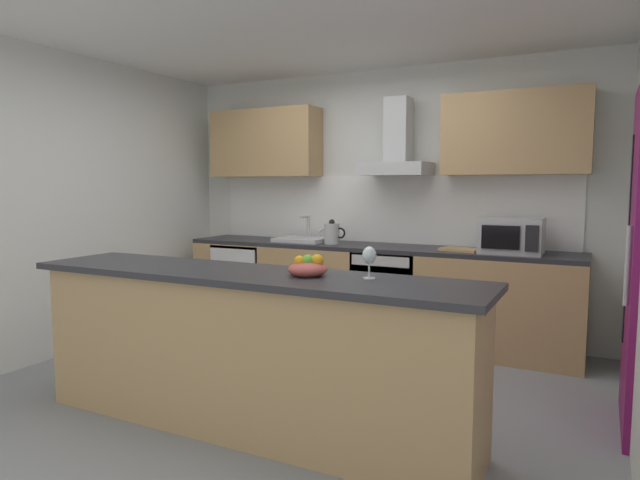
# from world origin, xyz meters

# --- Properties ---
(ground) EXTENTS (5.31, 4.67, 0.02)m
(ground) POSITION_xyz_m (0.00, 0.00, -0.01)
(ground) COLOR gray
(ceiling) EXTENTS (5.31, 4.67, 0.02)m
(ceiling) POSITION_xyz_m (0.00, 0.00, 2.61)
(ceiling) COLOR white
(wall_back) EXTENTS (5.31, 0.12, 2.60)m
(wall_back) POSITION_xyz_m (0.00, 1.89, 1.30)
(wall_back) COLOR silver
(wall_back) RESTS_ON ground
(wall_left) EXTENTS (0.12, 4.67, 2.60)m
(wall_left) POSITION_xyz_m (-2.21, 0.00, 1.30)
(wall_left) COLOR silver
(wall_left) RESTS_ON ground
(backsplash_tile) EXTENTS (3.66, 0.02, 0.66)m
(backsplash_tile) POSITION_xyz_m (0.00, 1.82, 1.23)
(backsplash_tile) COLOR white
(counter_back) EXTENTS (3.79, 0.60, 0.90)m
(counter_back) POSITION_xyz_m (0.00, 1.51, 0.45)
(counter_back) COLOR tan
(counter_back) RESTS_ON ground
(counter_island) EXTENTS (2.88, 0.64, 0.96)m
(counter_island) POSITION_xyz_m (0.10, -0.69, 0.49)
(counter_island) COLOR tan
(counter_island) RESTS_ON ground
(upper_cabinets) EXTENTS (3.74, 0.32, 0.70)m
(upper_cabinets) POSITION_xyz_m (-0.00, 1.66, 1.91)
(upper_cabinets) COLOR tan
(side_door) EXTENTS (0.08, 0.85, 2.05)m
(side_door) POSITION_xyz_m (2.14, 0.40, 1.03)
(side_door) COLOR #7A1456
(side_door) RESTS_ON ground
(oven) EXTENTS (0.60, 0.62, 0.80)m
(oven) POSITION_xyz_m (0.22, 1.49, 0.46)
(oven) COLOR slate
(oven) RESTS_ON ground
(refrigerator) EXTENTS (0.58, 0.60, 0.85)m
(refrigerator) POSITION_xyz_m (-1.38, 1.49, 0.43)
(refrigerator) COLOR white
(refrigerator) RESTS_ON ground
(microwave) EXTENTS (0.50, 0.38, 0.30)m
(microwave) POSITION_xyz_m (1.29, 1.46, 1.05)
(microwave) COLOR #B7BABC
(microwave) RESTS_ON counter_back
(sink) EXTENTS (0.50, 0.40, 0.26)m
(sink) POSITION_xyz_m (-0.72, 1.50, 0.93)
(sink) COLOR silver
(sink) RESTS_ON counter_back
(kettle) EXTENTS (0.29, 0.15, 0.24)m
(kettle) POSITION_xyz_m (-0.37, 1.45, 1.01)
(kettle) COLOR #B7BABC
(kettle) RESTS_ON counter_back
(range_hood) EXTENTS (0.62, 0.45, 0.72)m
(range_hood) POSITION_xyz_m (0.22, 1.62, 1.79)
(range_hood) COLOR #B7BABC
(wine_glass) EXTENTS (0.08, 0.08, 0.18)m
(wine_glass) POSITION_xyz_m (0.84, -0.59, 1.09)
(wine_glass) COLOR silver
(wine_glass) RESTS_ON counter_island
(fruit_bowl) EXTENTS (0.22, 0.22, 0.13)m
(fruit_bowl) POSITION_xyz_m (0.50, -0.65, 1.01)
(fruit_bowl) COLOR #B24C47
(fruit_bowl) RESTS_ON counter_island
(chopping_board) EXTENTS (0.38, 0.29, 0.02)m
(chopping_board) POSITION_xyz_m (0.88, 1.46, 0.91)
(chopping_board) COLOR tan
(chopping_board) RESTS_ON counter_back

